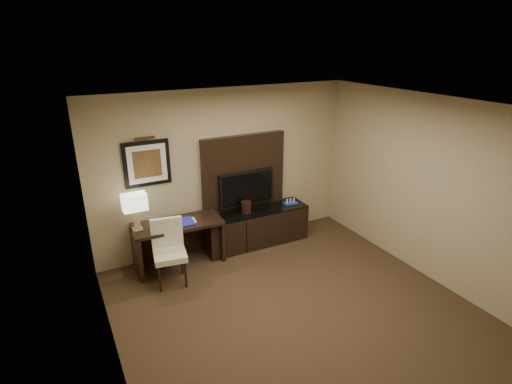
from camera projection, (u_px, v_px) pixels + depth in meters
floor at (307, 323)px, 5.12m from camera, size 4.50×5.00×0.01m
ceiling at (320, 112)px, 4.14m from camera, size 4.50×5.00×0.01m
wall_back at (226, 170)px, 6.69m from camera, size 4.50×0.01×2.70m
wall_left at (111, 280)px, 3.65m from camera, size 0.01×5.00×2.70m
wall_right at (444, 195)px, 5.61m from camera, size 0.01×5.00×2.70m
desk at (179, 244)px, 6.33m from camera, size 1.41×0.66×0.74m
credenza at (256, 227)px, 7.00m from camera, size 1.86×0.55×0.64m
tv_wall_panel at (244, 172)px, 6.80m from camera, size 1.50×0.12×1.30m
tv at (246, 188)px, 6.81m from camera, size 1.00×0.08×0.60m
artwork at (147, 163)px, 6.00m from camera, size 0.70×0.04×0.70m
picture_light at (145, 138)px, 5.82m from camera, size 0.04×0.04×0.30m
desk_chair at (170, 254)px, 5.80m from camera, size 0.54×0.60×0.96m
table_lamp at (136, 214)px, 5.88m from camera, size 0.35×0.25×0.52m
desk_phone at (161, 224)px, 6.04m from camera, size 0.21×0.20×0.10m
blue_folder at (186, 222)px, 6.20m from camera, size 0.25×0.33×0.02m
book at (185, 216)px, 6.16m from camera, size 0.16×0.04×0.21m
ice_bucket at (246, 207)px, 6.76m from camera, size 0.18×0.18×0.20m
minibar_tray at (290, 201)px, 7.13m from camera, size 0.26×0.17×0.09m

